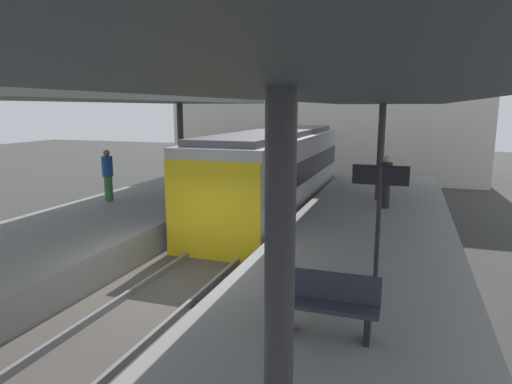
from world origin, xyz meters
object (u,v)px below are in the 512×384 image
(platform_bench, at_px, (328,302))
(passenger_near_bench, at_px, (386,181))
(platform_sign, at_px, (379,201))
(passenger_mid_platform, at_px, (108,174))
(commuter_train, at_px, (275,173))

(platform_bench, distance_m, passenger_near_bench, 8.63)
(platform_sign, distance_m, passenger_near_bench, 7.05)
(passenger_mid_platform, bearing_deg, platform_sign, -29.26)
(commuter_train, xyz_separation_m, passenger_near_bench, (4.08, -1.55, 0.13))
(platform_bench, height_order, platform_sign, platform_sign)
(passenger_near_bench, bearing_deg, platform_sign, -88.31)
(commuter_train, relative_size, platform_sign, 5.24)
(passenger_near_bench, bearing_deg, passenger_mid_platform, -168.33)
(passenger_mid_platform, bearing_deg, passenger_near_bench, 11.67)
(commuter_train, xyz_separation_m, platform_bench, (3.76, -10.16, -0.26))
(platform_bench, xyz_separation_m, passenger_near_bench, (0.32, 8.61, 0.40))
(platform_sign, distance_m, passenger_mid_platform, 10.57)
(commuter_train, distance_m, platform_sign, 9.61)
(platform_bench, xyz_separation_m, passenger_mid_platform, (-8.67, 6.76, 0.44))
(platform_bench, bearing_deg, passenger_near_bench, 87.88)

